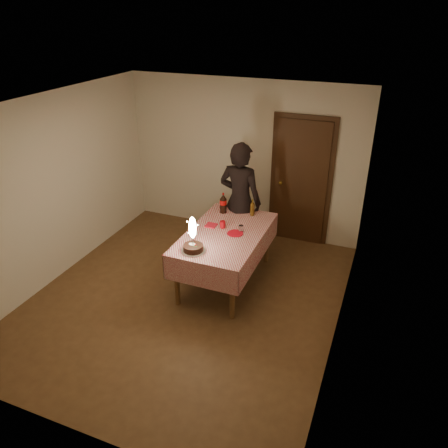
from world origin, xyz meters
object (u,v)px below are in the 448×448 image
Objects in this scene: clear_cup at (241,228)px; photographer at (240,201)px; dining_table at (225,239)px; red_cup at (223,224)px; cola_bottle at (223,203)px; red_plate at (235,233)px; amber_bottle_right at (252,208)px; birthday_cake at (193,242)px.

clear_cup is 0.05× the size of photographer.
red_cup is at bearing 126.34° from dining_table.
cola_bottle is at bearing 133.92° from clear_cup.
red_plate is 0.65m from amber_bottle_right.
dining_table is 3.60× the size of birthday_cake.
dining_table is at bearing -171.17° from red_plate.
red_cup is at bearing -91.15° from photographer.
photographer is at bearing 95.42° from dining_table.
dining_table is at bearing -53.66° from red_cup.
amber_bottle_right is at bearing 9.22° from cola_bottle.
cola_bottle reaches higher than red_plate.
red_plate is 0.86× the size of amber_bottle_right.
birthday_cake is 0.26× the size of photographer.
clear_cup is 0.35× the size of amber_bottle_right.
cola_bottle is at bearing 93.34° from birthday_cake.
clear_cup is at bearing 62.07° from birthday_cake.
amber_bottle_right is 0.28m from photographer.
birthday_cake reaches higher than red_plate.
birthday_cake is at bearing -117.93° from clear_cup.
birthday_cake reaches higher than dining_table.
photographer is (-0.24, 0.14, 0.01)m from amber_bottle_right.
dining_table is 0.68m from birthday_cake.
red_plate is at bearing -54.44° from cola_bottle.
cola_bottle is (-0.18, 0.46, 0.10)m from red_cup.
red_cup reaches higher than dining_table.
red_cup is at bearing 81.69° from birthday_cake.
amber_bottle_right is (0.44, 0.07, -0.03)m from cola_bottle.
clear_cup is at bearing -88.02° from amber_bottle_right.
photographer is (0.19, 0.21, -0.02)m from cola_bottle.
birthday_cake is 1.32m from amber_bottle_right.
amber_bottle_right is at bearing 91.98° from clear_cup.
dining_table is 17.20× the size of red_cup.
red_plate is at bearing -119.57° from clear_cup.
birthday_cake is at bearing -94.89° from photographer.
photographer reaches higher than red_cup.
photographer is at bearing 105.25° from red_plate.
photographer reaches higher than amber_bottle_right.
dining_table is 5.42× the size of cola_bottle.
red_plate is at bearing -92.98° from amber_bottle_right.
birthday_cake is 1.20m from cola_bottle.
amber_bottle_right is (0.26, 0.53, 0.07)m from red_cup.
dining_table is 0.84m from photographer.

